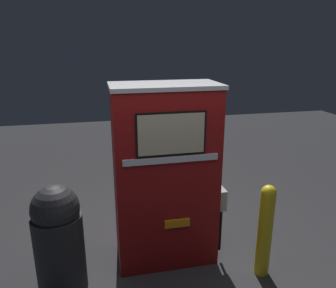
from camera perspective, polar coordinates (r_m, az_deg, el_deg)
The scene contains 4 objects.
ground_plane at distance 3.68m, azimuth 0.49°, elevation -21.17°, with size 14.00×14.00×0.00m, color #2D2D30.
gas_pump at distance 3.41m, azimuth -0.44°, elevation -5.60°, with size 1.14×0.58×1.91m.
safety_bollard at distance 3.49m, azimuth 16.56°, elevation -13.93°, with size 0.15×0.15×0.99m.
trash_bin at distance 3.31m, azimuth -18.51°, elevation -15.43°, with size 0.46×0.46×1.08m.
Camera 1 is at (-0.65, -2.80, 2.30)m, focal length 35.00 mm.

